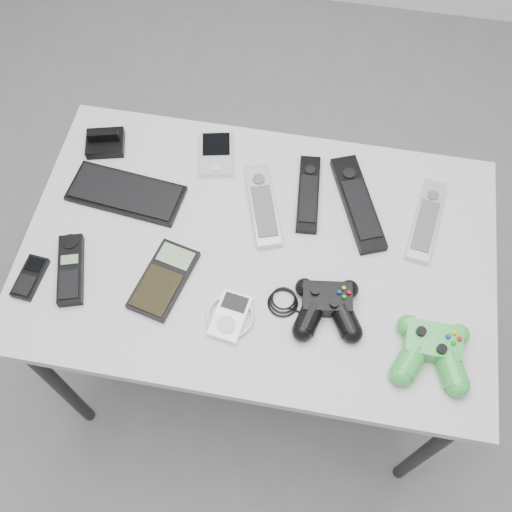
% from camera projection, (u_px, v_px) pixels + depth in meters
% --- Properties ---
extents(floor, '(3.50, 3.50, 0.00)m').
position_uv_depth(floor, '(239.00, 357.00, 1.93)').
color(floor, slate).
rests_on(floor, ground).
extents(desk, '(1.04, 0.67, 0.70)m').
position_uv_depth(desk, '(258.00, 262.00, 1.38)').
color(desk, '#A2A3A5').
rests_on(desk, floor).
extents(pda_keyboard, '(0.27, 0.14, 0.02)m').
position_uv_depth(pda_keyboard, '(126.00, 193.00, 1.39)').
color(pda_keyboard, black).
rests_on(pda_keyboard, desk).
extents(dock_bracket, '(0.11, 0.10, 0.05)m').
position_uv_depth(dock_bracket, '(104.00, 140.00, 1.44)').
color(dock_bracket, black).
rests_on(dock_bracket, desk).
extents(pda, '(0.11, 0.14, 0.02)m').
position_uv_depth(pda, '(216.00, 154.00, 1.44)').
color(pda, silver).
rests_on(pda, desk).
extents(remote_silver_a, '(0.12, 0.23, 0.02)m').
position_uv_depth(remote_silver_a, '(263.00, 205.00, 1.37)').
color(remote_silver_a, silver).
rests_on(remote_silver_a, desk).
extents(remote_black_a, '(0.06, 0.21, 0.02)m').
position_uv_depth(remote_black_a, '(308.00, 194.00, 1.38)').
color(remote_black_a, black).
rests_on(remote_black_a, desk).
extents(remote_black_b, '(0.15, 0.26, 0.02)m').
position_uv_depth(remote_black_b, '(358.00, 203.00, 1.37)').
color(remote_black_b, black).
rests_on(remote_black_b, desk).
extents(remote_silver_b, '(0.08, 0.22, 0.02)m').
position_uv_depth(remote_silver_b, '(426.00, 220.00, 1.35)').
color(remote_silver_b, '#BBBCC3').
rests_on(remote_silver_b, desk).
extents(mobile_phone, '(0.05, 0.10, 0.02)m').
position_uv_depth(mobile_phone, '(30.00, 277.00, 1.28)').
color(mobile_phone, black).
rests_on(mobile_phone, desk).
extents(cordless_handset, '(0.10, 0.17, 0.03)m').
position_uv_depth(cordless_handset, '(71.00, 269.00, 1.29)').
color(cordless_handset, black).
rests_on(cordless_handset, desk).
extents(calculator, '(0.13, 0.19, 0.02)m').
position_uv_depth(calculator, '(164.00, 279.00, 1.28)').
color(calculator, black).
rests_on(calculator, desk).
extents(mp3_player, '(0.11, 0.12, 0.02)m').
position_uv_depth(mp3_player, '(230.00, 316.00, 1.24)').
color(mp3_player, white).
rests_on(mp3_player, desk).
extents(controller_black, '(0.26, 0.18, 0.05)m').
position_uv_depth(controller_black, '(327.00, 305.00, 1.23)').
color(controller_black, black).
rests_on(controller_black, desk).
extents(controller_green, '(0.16, 0.17, 0.05)m').
position_uv_depth(controller_green, '(432.00, 349.00, 1.19)').
color(controller_green, '#268E2A').
rests_on(controller_green, desk).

